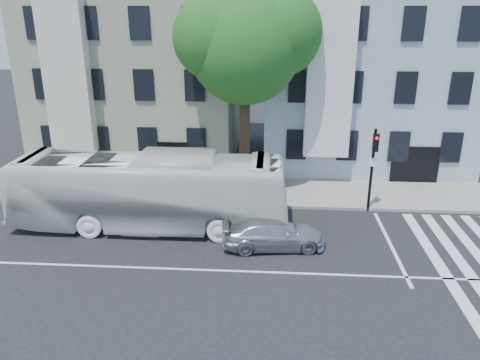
{
  "coord_description": "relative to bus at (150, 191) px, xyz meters",
  "views": [
    {
      "loc": [
        1.39,
        -15.3,
        9.29
      ],
      "look_at": [
        0.11,
        3.45,
        2.4
      ],
      "focal_mm": 35.0,
      "sensor_mm": 36.0,
      "label": 1
    }
  ],
  "objects": [
    {
      "name": "traffic_signal",
      "position": [
        10.12,
        2.34,
        0.94
      ],
      "size": [
        0.43,
        0.53,
        4.11
      ],
      "rotation": [
        0.0,
        0.0,
        -0.07
      ],
      "color": "black",
      "rests_on": "ground"
    },
    {
      "name": "hedge",
      "position": [
        -2.69,
        2.69,
        -1.21
      ],
      "size": [
        8.39,
        3.22,
        0.7
      ],
      "primitive_type": null,
      "rotation": [
        0.0,
        0.0,
        -0.29
      ],
      "color": "#356520",
      "rests_on": "sidewalk_far"
    },
    {
      "name": "street_tree",
      "position": [
        3.98,
        5.13,
        6.12
      ],
      "size": [
        7.3,
        5.9,
        11.1
      ],
      "color": "#2D2116",
      "rests_on": "ground"
    },
    {
      "name": "building_left",
      "position": [
        -3.08,
        11.39,
        3.79
      ],
      "size": [
        12.0,
        10.0,
        11.0
      ],
      "primitive_type": "cube",
      "color": "gray",
      "rests_on": "ground"
    },
    {
      "name": "ground",
      "position": [
        3.92,
        -3.61,
        -1.71
      ],
      "size": [
        120.0,
        120.0,
        0.0
      ],
      "primitive_type": "plane",
      "color": "black",
      "rests_on": "ground"
    },
    {
      "name": "building_right",
      "position": [
        10.92,
        11.39,
        3.79
      ],
      "size": [
        12.0,
        10.0,
        11.0
      ],
      "primitive_type": "cube",
      "color": "#95A5B2",
      "rests_on": "ground"
    },
    {
      "name": "sedan",
      "position": [
        5.51,
        -1.57,
        -1.09
      ],
      "size": [
        2.22,
        4.42,
        1.23
      ],
      "primitive_type": "imported",
      "rotation": [
        0.0,
        0.0,
        1.69
      ],
      "color": "silver",
      "rests_on": "ground"
    },
    {
      "name": "sidewalk_far",
      "position": [
        3.92,
        4.39,
        -1.64
      ],
      "size": [
        80.0,
        4.0,
        0.15
      ],
      "primitive_type": "cube",
      "color": "gray",
      "rests_on": "ground"
    },
    {
      "name": "bus",
      "position": [
        0.0,
        0.0,
        0.0
      ],
      "size": [
        2.91,
        12.29,
        3.42
      ],
      "primitive_type": "imported",
      "rotation": [
        0.0,
        0.0,
        1.57
      ],
      "color": "white",
      "rests_on": "ground"
    }
  ]
}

